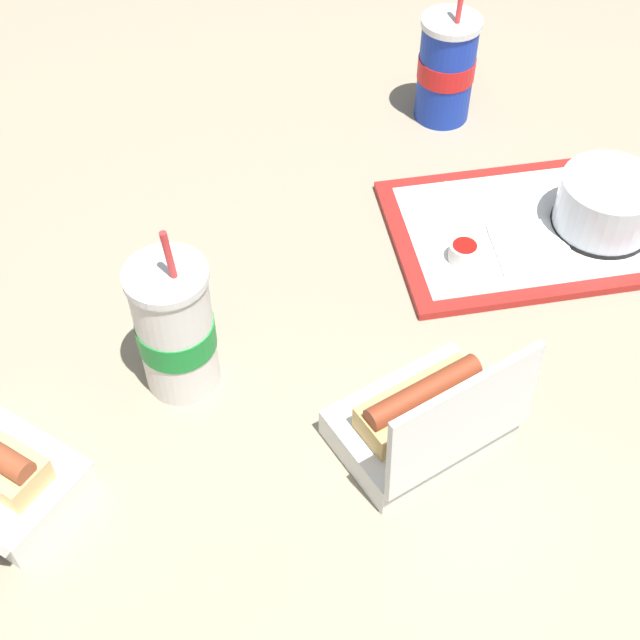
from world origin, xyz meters
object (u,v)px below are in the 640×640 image
object	(u,v)px
plastic_fork	(482,193)
soda_cup_corner	(175,329)
soda_cup_back	(446,69)
ketchup_cup	(464,251)
food_tray	(526,230)
clamshell_hotdog_center	(425,418)
cake_container	(606,205)

from	to	relation	value
plastic_fork	soda_cup_corner	world-z (taller)	soda_cup_corner
soda_cup_back	plastic_fork	bearing A→B (deg)	-96.95
plastic_fork	soda_cup_back	world-z (taller)	soda_cup_back
ketchup_cup	soda_cup_back	bearing A→B (deg)	72.13
soda_cup_back	soda_cup_corner	distance (m)	0.63
soda_cup_back	soda_cup_corner	xyz separation A→B (m)	(-0.49, -0.39, 0.00)
plastic_fork	ketchup_cup	bearing A→B (deg)	-87.74
food_tray	clamshell_hotdog_center	size ratio (longest dim) A/B	1.87
food_tray	ketchup_cup	size ratio (longest dim) A/B	9.99
food_tray	plastic_fork	world-z (taller)	plastic_fork
soda_cup_back	soda_cup_corner	bearing A→B (deg)	-141.60
food_tray	plastic_fork	distance (m)	0.09
plastic_fork	soda_cup_back	size ratio (longest dim) A/B	0.49
food_tray	plastic_fork	xyz separation A→B (m)	(-0.03, 0.08, 0.01)
food_tray	soda_cup_back	size ratio (longest dim) A/B	1.77
cake_container	plastic_fork	world-z (taller)	cake_container
food_tray	soda_cup_back	xyz separation A→B (m)	(-0.01, 0.29, 0.08)
food_tray	soda_cup_corner	xyz separation A→B (m)	(-0.50, -0.10, 0.08)
food_tray	clamshell_hotdog_center	xyz separation A→B (m)	(-0.26, -0.27, 0.03)
food_tray	clamshell_hotdog_center	world-z (taller)	clamshell_hotdog_center
ketchup_cup	clamshell_hotdog_center	size ratio (longest dim) A/B	0.19
plastic_fork	clamshell_hotdog_center	size ratio (longest dim) A/B	0.51
cake_container	soda_cup_back	world-z (taller)	soda_cup_back
ketchup_cup	plastic_fork	xyz separation A→B (m)	(0.08, 0.11, -0.01)
cake_container	clamshell_hotdog_center	bearing A→B (deg)	-145.88
soda_cup_back	cake_container	bearing A→B (deg)	-72.01
cake_container	ketchup_cup	world-z (taller)	cake_container
clamshell_hotdog_center	soda_cup_corner	xyz separation A→B (m)	(-0.24, 0.17, 0.05)
plastic_fork	food_tray	bearing A→B (deg)	-30.29
plastic_fork	clamshell_hotdog_center	distance (m)	0.42
ketchup_cup	plastic_fork	size ratio (longest dim) A/B	0.36
cake_container	clamshell_hotdog_center	size ratio (longest dim) A/B	0.63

